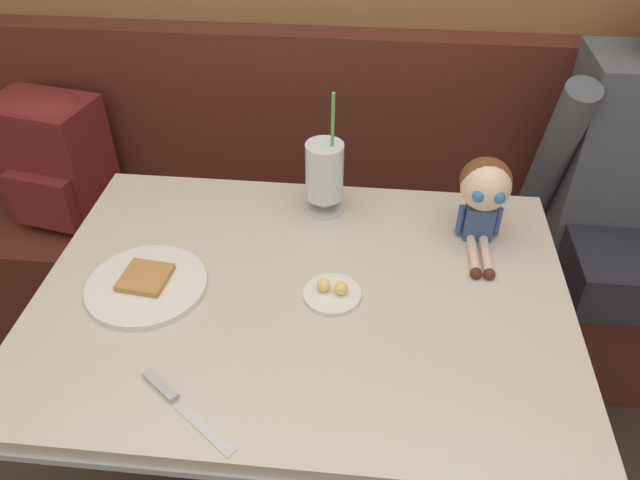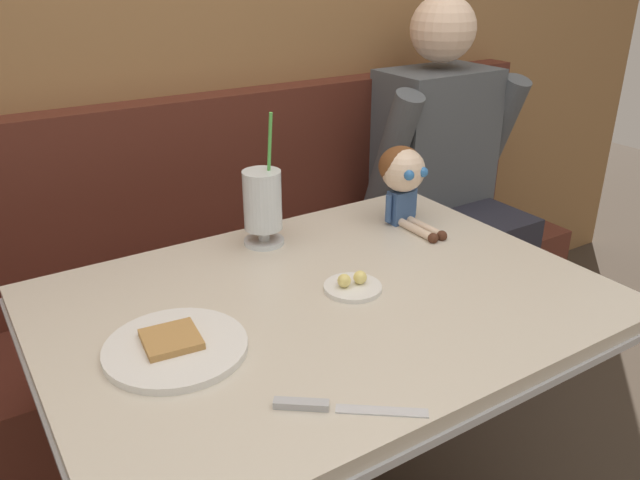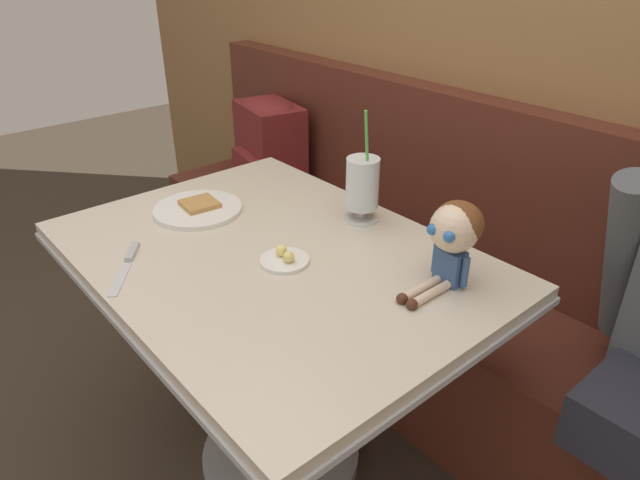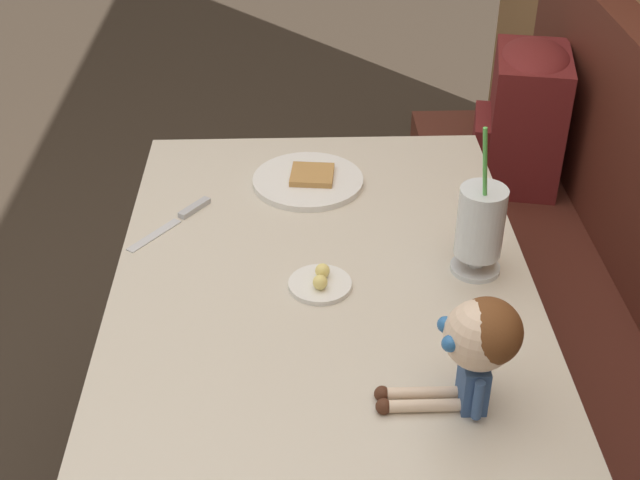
# 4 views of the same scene
# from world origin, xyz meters

# --- Properties ---
(wood_panel_wall) EXTENTS (4.40, 0.08, 2.40)m
(wood_panel_wall) POSITION_xyz_m (0.00, 1.05, 1.20)
(wood_panel_wall) COLOR olive
(wood_panel_wall) RESTS_ON ground
(booth_bench) EXTENTS (2.60, 0.48, 1.00)m
(booth_bench) POSITION_xyz_m (0.00, 0.81, 0.33)
(booth_bench) COLOR #512319
(booth_bench) RESTS_ON ground
(diner_table) EXTENTS (1.11, 0.81, 0.74)m
(diner_table) POSITION_xyz_m (0.00, 0.18, 0.54)
(diner_table) COLOR beige
(diner_table) RESTS_ON ground
(toast_plate) EXTENTS (0.25, 0.25, 0.03)m
(toast_plate) POSITION_xyz_m (-0.33, 0.16, 0.75)
(toast_plate) COLOR white
(toast_plate) RESTS_ON diner_table
(milkshake_glass) EXTENTS (0.10, 0.10, 0.32)m
(milkshake_glass) POSITION_xyz_m (0.02, 0.48, 0.84)
(milkshake_glass) COLOR silver
(milkshake_glass) RESTS_ON diner_table
(butter_saucer) EXTENTS (0.12, 0.12, 0.04)m
(butter_saucer) POSITION_xyz_m (0.06, 0.17, 0.75)
(butter_saucer) COLOR white
(butter_saucer) RESTS_ON diner_table
(butter_knife) EXTENTS (0.20, 0.16, 0.01)m
(butter_knife) POSITION_xyz_m (-0.19, -0.11, 0.74)
(butter_knife) COLOR silver
(butter_knife) RESTS_ON diner_table
(seated_doll) EXTENTS (0.11, 0.22, 0.20)m
(seated_doll) POSITION_xyz_m (0.37, 0.40, 0.87)
(seated_doll) COLOR #385689
(seated_doll) RESTS_ON diner_table
(diner_patron) EXTENTS (0.55, 0.48, 0.81)m
(diner_patron) POSITION_xyz_m (0.84, 0.76, 0.74)
(diner_patron) COLOR #4C5156
(diner_patron) RESTS_ON booth_bench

